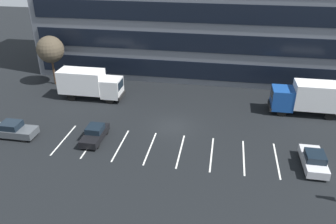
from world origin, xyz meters
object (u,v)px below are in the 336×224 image
(box_truck_blue, at_px, (310,97))
(box_truck_white, at_px, (89,83))
(sedan_charcoal, at_px, (14,130))
(bare_tree, at_px, (50,50))
(sedan_silver, at_px, (314,160))
(sedan_black, at_px, (95,134))

(box_truck_blue, bearing_deg, box_truck_white, -179.48)
(sedan_charcoal, height_order, bare_tree, bare_tree)
(box_truck_white, relative_size, sedan_silver, 1.82)
(bare_tree, bearing_deg, sedan_charcoal, -80.09)
(box_truck_blue, relative_size, sedan_charcoal, 1.82)
(box_truck_white, distance_m, sedan_charcoal, 10.50)
(sedan_silver, height_order, sedan_black, sedan_silver)
(box_truck_white, distance_m, sedan_silver, 25.37)
(box_truck_blue, distance_m, sedan_charcoal, 30.35)
(sedan_charcoal, distance_m, sedan_black, 7.93)
(box_truck_blue, xyz_separation_m, bare_tree, (-30.96, 3.28, 2.61))
(box_truck_white, distance_m, sedan_black, 9.81)
(box_truck_blue, xyz_separation_m, sedan_silver, (-1.37, -10.11, -1.33))
(box_truck_white, bearing_deg, sedan_silver, -22.96)
(box_truck_white, relative_size, sedan_charcoal, 1.76)
(box_truck_blue, relative_size, sedan_silver, 1.88)
(box_truck_blue, xyz_separation_m, sedan_charcoal, (-28.67, -9.87, -1.30))
(box_truck_blue, distance_m, bare_tree, 31.25)
(sedan_black, bearing_deg, box_truck_white, 113.80)
(box_truck_blue, xyz_separation_m, sedan_black, (-20.77, -9.12, -1.36))
(sedan_silver, bearing_deg, box_truck_blue, 82.30)
(sedan_silver, distance_m, sedan_charcoal, 27.30)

